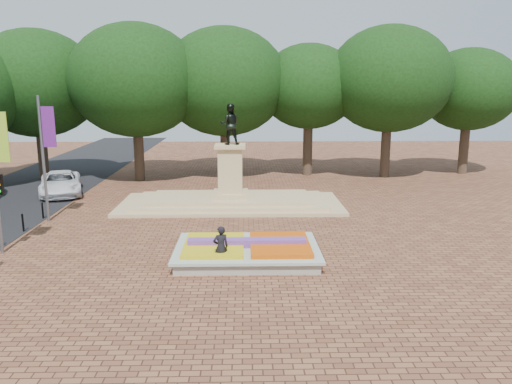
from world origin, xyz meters
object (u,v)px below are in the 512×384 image
at_px(flower_bed, 248,250).
at_px(van, 61,183).
at_px(monument, 231,192).
at_px(pedestrian, 221,247).

relative_size(flower_bed, van, 1.09).
relative_size(monument, van, 2.42).
distance_m(flower_bed, van, 18.79).
xyz_separation_m(van, pedestrian, (11.90, -14.66, 0.11)).
xyz_separation_m(flower_bed, van, (-13.03, 13.54, 0.43)).
relative_size(monument, pedestrian, 7.68).
bearing_deg(van, flower_bed, -64.78).
height_order(van, pedestrian, pedestrian).
distance_m(monument, van, 12.51).
distance_m(flower_bed, monument, 10.07).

